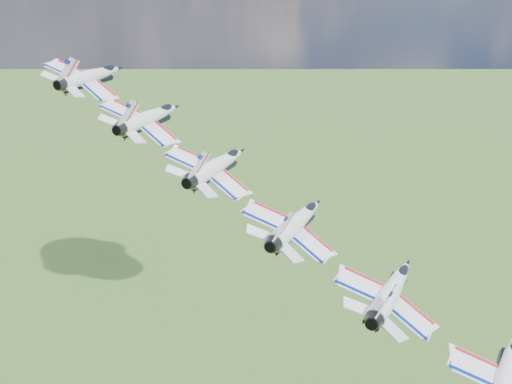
# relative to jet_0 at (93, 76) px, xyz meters

# --- Properties ---
(jet_0) EXTENTS (14.55, 16.45, 7.52)m
(jet_0) POSITION_rel_jet_0_xyz_m (0.00, 0.00, 0.00)
(jet_0) COLOR white
(jet_1) EXTENTS (14.55, 16.45, 7.52)m
(jet_1) POSITION_rel_jet_0_xyz_m (8.17, -7.42, -3.28)
(jet_1) COLOR white
(jet_2) EXTENTS (14.55, 16.45, 7.52)m
(jet_2) POSITION_rel_jet_0_xyz_m (16.35, -14.84, -6.55)
(jet_2) COLOR white
(jet_3) EXTENTS (14.55, 16.45, 7.52)m
(jet_3) POSITION_rel_jet_0_xyz_m (24.52, -22.26, -9.83)
(jet_3) COLOR white
(jet_4) EXTENTS (14.55, 16.45, 7.52)m
(jet_4) POSITION_rel_jet_0_xyz_m (32.69, -29.68, -13.10)
(jet_4) COLOR white
(jet_5) EXTENTS (14.55, 16.45, 7.52)m
(jet_5) POSITION_rel_jet_0_xyz_m (40.87, -37.10, -16.38)
(jet_5) COLOR white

